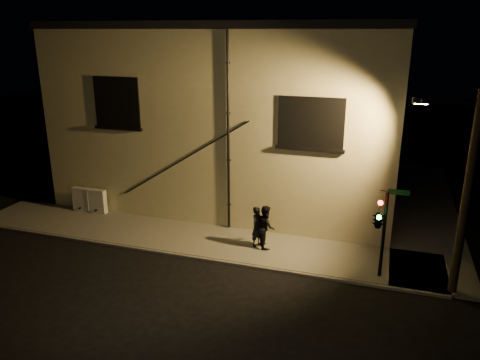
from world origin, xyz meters
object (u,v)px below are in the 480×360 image
(traffic_signal, at_px, (379,219))
(utility_cabinet, at_px, (89,200))
(pedestrian_b, at_px, (266,226))
(streetlamp_pole, at_px, (463,190))
(pedestrian_a, at_px, (257,227))

(traffic_signal, bearing_deg, utility_cabinet, 170.47)
(utility_cabinet, xyz_separation_m, pedestrian_b, (8.99, -1.10, 0.30))
(pedestrian_b, height_order, traffic_signal, traffic_signal)
(pedestrian_b, distance_m, traffic_signal, 4.59)
(pedestrian_b, xyz_separation_m, streetlamp_pole, (6.70, -1.22, 2.65))
(utility_cabinet, bearing_deg, streetlamp_pole, -8.44)
(pedestrian_a, xyz_separation_m, traffic_signal, (4.60, -1.09, 1.36))
(traffic_signal, height_order, streetlamp_pole, streetlamp_pole)
(utility_cabinet, height_order, streetlamp_pole, streetlamp_pole)
(streetlamp_pole, bearing_deg, utility_cabinet, 171.56)
(pedestrian_b, height_order, streetlamp_pole, streetlamp_pole)
(utility_cabinet, relative_size, streetlamp_pole, 0.26)
(traffic_signal, bearing_deg, streetlamp_pole, -2.43)
(pedestrian_a, xyz_separation_m, pedestrian_b, (0.34, 0.03, 0.04))
(pedestrian_a, bearing_deg, pedestrian_b, -64.48)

